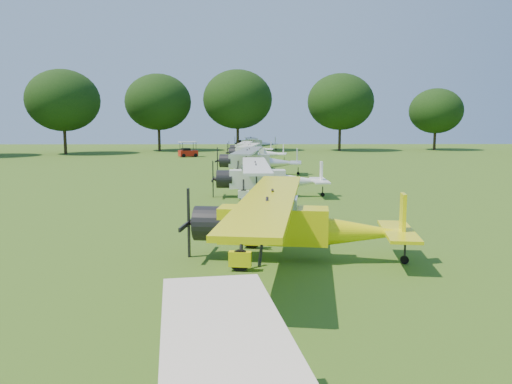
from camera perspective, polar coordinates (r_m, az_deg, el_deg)
ground at (r=24.60m, az=-0.28°, el=-2.80°), size 160.00×160.00×0.00m
tree_belt at (r=24.85m, az=8.30°, el=15.83°), size 137.36×130.27×14.52m
aircraft_2 at (r=16.67m, az=3.94°, el=-3.15°), size 7.67×12.18×2.39m
aircraft_3 at (r=30.77m, az=1.14°, el=1.86°), size 7.16×11.37×2.25m
aircraft_4 at (r=44.08m, az=-0.00°, el=3.82°), size 7.59×12.07×2.37m
aircraft_5 at (r=57.53m, az=-0.17°, el=4.70°), size 6.97×11.08×2.18m
aircraft_6 at (r=69.02m, az=-0.77°, el=5.15°), size 6.26×9.97×1.96m
aircraft_7 at (r=82.11m, az=-0.15°, el=5.72°), size 7.13×11.36×2.24m
golf_cart at (r=66.81m, az=-7.81°, el=4.57°), size 2.71×2.23×2.02m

